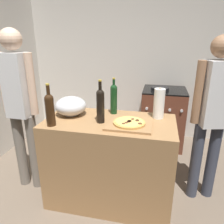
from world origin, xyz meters
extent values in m
cube|color=#6B5B4C|center=(0.00, 1.24, -0.01)|extent=(4.14, 3.09, 0.02)
cube|color=beige|center=(0.00, 2.54, 1.30)|extent=(4.14, 0.10, 2.60)
cube|color=#9E7247|center=(-0.06, 0.78, 0.44)|extent=(1.21, 0.62, 0.88)
cube|color=#9E7247|center=(0.13, 0.70, 0.89)|extent=(0.40, 0.32, 0.02)
cylinder|color=tan|center=(0.13, 0.70, 0.91)|extent=(0.28, 0.28, 0.02)
cylinder|color=#EAC660|center=(0.13, 0.70, 0.92)|extent=(0.25, 0.25, 0.00)
cylinder|color=brown|center=(0.20, 0.74, 0.93)|extent=(0.02, 0.02, 0.01)
cylinder|color=brown|center=(0.11, 0.66, 0.93)|extent=(0.03, 0.03, 0.01)
cylinder|color=brown|center=(0.13, 0.69, 0.93)|extent=(0.04, 0.04, 0.01)
cylinder|color=brown|center=(0.09, 0.63, 0.93)|extent=(0.03, 0.03, 0.01)
cylinder|color=brown|center=(0.13, 0.70, 0.93)|extent=(0.03, 0.03, 0.01)
cylinder|color=brown|center=(0.13, 0.68, 0.93)|extent=(0.03, 0.03, 0.01)
cylinder|color=brown|center=(0.23, 0.66, 0.93)|extent=(0.03, 0.03, 0.01)
cylinder|color=brown|center=(0.13, 0.70, 0.93)|extent=(0.04, 0.04, 0.01)
cylinder|color=brown|center=(0.15, 0.75, 0.93)|extent=(0.03, 0.03, 0.01)
cylinder|color=brown|center=(0.20, 0.73, 0.93)|extent=(0.03, 0.03, 0.01)
cylinder|color=#B2B2B7|center=(-0.47, 0.85, 0.89)|extent=(0.13, 0.13, 0.01)
ellipsoid|color=silver|center=(-0.47, 0.85, 0.98)|extent=(0.31, 0.31, 0.18)
cylinder|color=white|center=(0.38, 0.95, 1.02)|extent=(0.10, 0.10, 0.29)
cylinder|color=#997551|center=(0.38, 0.95, 1.03)|extent=(0.03, 0.03, 0.29)
cylinder|color=black|center=(-0.13, 0.72, 1.02)|extent=(0.07, 0.07, 0.27)
sphere|color=black|center=(-0.13, 0.72, 1.15)|extent=(0.07, 0.07, 0.07)
cylinder|color=black|center=(-0.13, 0.72, 1.22)|extent=(0.03, 0.03, 0.09)
cylinder|color=gold|center=(-0.13, 0.72, 1.27)|extent=(0.03, 0.03, 0.01)
cylinder|color=#143819|center=(-0.07, 0.99, 1.01)|extent=(0.07, 0.07, 0.26)
sphere|color=#143819|center=(-0.07, 0.99, 1.14)|extent=(0.07, 0.07, 0.07)
cylinder|color=#143819|center=(-0.07, 0.99, 1.20)|extent=(0.02, 0.02, 0.07)
cylinder|color=gold|center=(-0.07, 0.99, 1.24)|extent=(0.03, 0.03, 0.01)
cylinder|color=#331E0F|center=(-0.54, 0.56, 1.00)|extent=(0.08, 0.08, 0.24)
sphere|color=#331E0F|center=(-0.54, 0.56, 1.13)|extent=(0.08, 0.08, 0.08)
cylinder|color=#331E0F|center=(-0.54, 0.56, 1.20)|extent=(0.03, 0.03, 0.09)
cylinder|color=gold|center=(-0.54, 0.56, 1.25)|extent=(0.03, 0.03, 0.01)
cube|color=brown|center=(0.45, 2.14, 0.43)|extent=(0.62, 0.59, 0.87)
cube|color=black|center=(0.45, 2.14, 0.88)|extent=(0.62, 0.59, 0.02)
cylinder|color=silver|center=(0.22, 1.83, 0.68)|extent=(0.04, 0.02, 0.04)
cylinder|color=silver|center=(0.38, 1.83, 0.68)|extent=(0.04, 0.02, 0.04)
cylinder|color=silver|center=(0.53, 1.83, 0.68)|extent=(0.04, 0.02, 0.04)
cylinder|color=silver|center=(0.69, 1.83, 0.68)|extent=(0.04, 0.02, 0.04)
cylinder|color=black|center=(0.38, 2.10, 0.91)|extent=(0.26, 0.26, 0.04)
cylinder|color=slate|center=(-1.09, 0.81, 0.42)|extent=(0.11, 0.11, 0.85)
cylinder|color=slate|center=(-0.92, 0.80, 0.42)|extent=(0.11, 0.11, 0.85)
cube|color=silver|center=(-1.00, 0.81, 1.17)|extent=(0.23, 0.21, 0.64)
cylinder|color=beige|center=(-1.16, 0.81, 1.18)|extent=(0.08, 0.08, 0.60)
cylinder|color=beige|center=(-0.85, 0.80, 1.18)|extent=(0.08, 0.08, 0.60)
sphere|color=beige|center=(-1.00, 0.81, 1.60)|extent=(0.20, 0.20, 0.20)
cylinder|color=#383D4C|center=(0.95, 1.06, 0.41)|extent=(0.11, 0.11, 0.82)
cylinder|color=#383D4C|center=(0.79, 1.01, 0.41)|extent=(0.11, 0.11, 0.82)
cube|color=silver|center=(0.87, 1.03, 1.12)|extent=(0.27, 0.25, 0.61)
cylinder|color=#936B4C|center=(0.72, 0.99, 1.14)|extent=(0.08, 0.08, 0.58)
sphere|color=#936B4C|center=(0.87, 1.03, 1.54)|extent=(0.20, 0.20, 0.20)
camera|label=1|loc=(0.36, -1.04, 1.63)|focal=34.57mm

